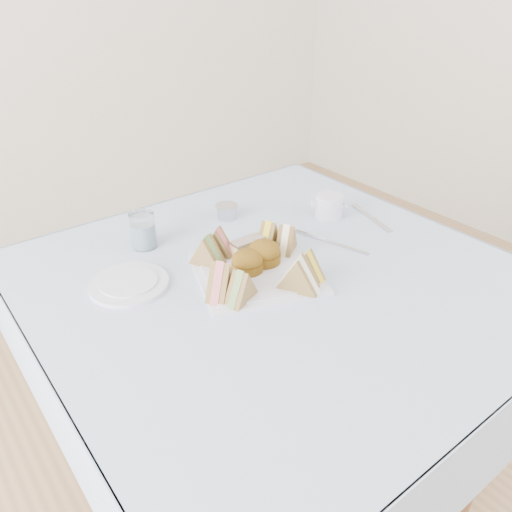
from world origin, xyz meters
TOP-DOWN VIEW (x-y plane):
  - floor at (0.00, 0.00)m, footprint 4.00×4.00m
  - table at (0.00, 0.00)m, footprint 0.90×0.90m
  - tablecloth at (0.00, 0.00)m, footprint 1.02×1.02m
  - serving_plate at (-0.04, 0.03)m, footprint 0.33×0.33m
  - sandwich_fl_a at (-0.15, 0.00)m, footprint 0.09×0.08m
  - sandwich_fl_b at (-0.13, -0.04)m, footprint 0.09×0.06m
  - sandwich_fr_a at (0.03, -0.06)m, footprint 0.06×0.08m
  - sandwich_fr_b at (-0.01, -0.08)m, footprint 0.08×0.10m
  - sandwich_bl_a at (-0.10, 0.12)m, footprint 0.07×0.09m
  - sandwich_bl_b at (-0.06, 0.14)m, footprint 0.07×0.09m
  - sandwich_br_a at (0.07, 0.06)m, footprint 0.09×0.07m
  - sandwich_br_b at (0.05, 0.10)m, footprint 0.08×0.07m
  - scone_left at (-0.05, 0.04)m, footprint 0.09×0.09m
  - scone_right at (-0.00, 0.05)m, footprint 0.08×0.08m
  - pastry_slice at (-0.01, 0.10)m, footprint 0.08×0.03m
  - side_plate at (-0.28, 0.16)m, footprint 0.19×0.19m
  - water_glass at (-0.17, 0.30)m, footprint 0.07×0.07m
  - tea_strainer at (0.08, 0.31)m, footprint 0.08×0.08m
  - knife at (0.39, 0.07)m, footprint 0.06×0.18m
  - fork at (0.21, 0.02)m, footprint 0.06×0.17m
  - creamer_jug at (0.30, 0.14)m, footprint 0.10×0.10m

SIDE VIEW (x-z plane):
  - floor at x=0.00m, z-range 0.00..0.00m
  - table at x=0.00m, z-range 0.00..0.74m
  - tablecloth at x=0.00m, z-range 0.74..0.75m
  - knife at x=0.39m, z-range 0.75..0.75m
  - fork at x=0.21m, z-range 0.75..0.75m
  - side_plate at x=-0.28m, z-range 0.75..0.76m
  - serving_plate at x=-0.04m, z-range 0.75..0.76m
  - tea_strainer at x=0.08m, z-range 0.75..0.78m
  - pastry_slice at x=-0.01m, z-range 0.76..0.80m
  - creamer_jug at x=0.30m, z-range 0.75..0.81m
  - scone_left at x=-0.05m, z-range 0.76..0.81m
  - scone_right at x=0.00m, z-range 0.76..0.81m
  - water_glass at x=-0.17m, z-range 0.75..0.83m
  - sandwich_br_b at x=0.05m, z-range 0.76..0.83m
  - sandwich_fr_a at x=0.03m, z-range 0.76..0.83m
  - sandwich_fl_b at x=-0.13m, z-range 0.76..0.83m
  - sandwich_br_a at x=0.07m, z-range 0.76..0.83m
  - sandwich_bl_b at x=-0.06m, z-range 0.76..0.83m
  - sandwich_bl_a at x=-0.10m, z-range 0.76..0.83m
  - sandwich_fl_a at x=-0.15m, z-range 0.76..0.84m
  - sandwich_fr_b at x=-0.01m, z-range 0.76..0.84m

